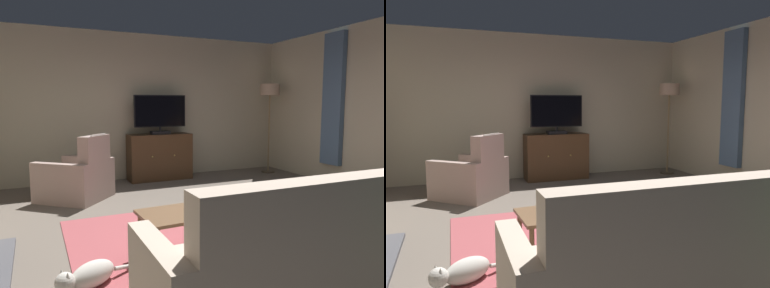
# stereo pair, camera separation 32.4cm
# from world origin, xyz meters

# --- Properties ---
(ground_plane) EXTENTS (6.74, 6.94, 0.04)m
(ground_plane) POSITION_xyz_m (0.00, 0.00, -0.02)
(ground_plane) COLOR #665B51
(wall_back) EXTENTS (6.74, 0.10, 2.82)m
(wall_back) POSITION_xyz_m (0.00, 3.22, 1.41)
(wall_back) COLOR #B2A88E
(wall_back) RESTS_ON ground_plane
(curtain_panel_far) EXTENTS (0.10, 0.44, 2.36)m
(curtain_panel_far) POSITION_xyz_m (3.01, 1.22, 1.55)
(curtain_panel_far) COLOR slate
(rug_central) EXTENTS (2.64, 1.96, 0.01)m
(rug_central) POSITION_xyz_m (-0.39, -0.03, 0.01)
(rug_central) COLOR #9E474C
(rug_central) RESTS_ON ground_plane
(tv_cabinet) EXTENTS (1.22, 0.47, 0.89)m
(tv_cabinet) POSITION_xyz_m (0.27, 2.87, 0.42)
(tv_cabinet) COLOR black
(tv_cabinet) RESTS_ON ground_plane
(television) EXTENTS (1.02, 0.20, 0.75)m
(television) POSITION_xyz_m (0.27, 2.82, 1.28)
(television) COLOR black
(television) RESTS_ON tv_cabinet
(coffee_table) EXTENTS (1.08, 0.61, 0.46)m
(coffee_table) POSITION_xyz_m (-0.57, -0.63, 0.41)
(coffee_table) COLOR brown
(coffee_table) RESTS_ON ground_plane
(tv_remote) EXTENTS (0.16, 0.15, 0.02)m
(tv_remote) POSITION_xyz_m (-0.36, -0.58, 0.47)
(tv_remote) COLOR black
(tv_remote) RESTS_ON coffee_table
(folded_newspaper) EXTENTS (0.33, 0.26, 0.01)m
(folded_newspaper) POSITION_xyz_m (-0.45, -0.55, 0.46)
(folded_newspaper) COLOR silver
(folded_newspaper) RESTS_ON coffee_table
(sofa_floral) EXTENTS (1.98, 0.85, 1.03)m
(sofa_floral) POSITION_xyz_m (-0.40, -1.79, 0.34)
(sofa_floral) COLOR #C6B29E
(sofa_floral) RESTS_ON ground_plane
(armchair_by_fireplace) EXTENTS (1.26, 1.25, 1.02)m
(armchair_by_fireplace) POSITION_xyz_m (-1.37, 1.99, 0.32)
(armchair_by_fireplace) COLOR #A3897F
(armchair_by_fireplace) RESTS_ON ground_plane
(cat) EXTENTS (0.69, 0.38, 0.23)m
(cat) POSITION_xyz_m (-1.61, -0.84, 0.11)
(cat) COLOR beige
(cat) RESTS_ON ground_plane
(floor_lamp) EXTENTS (0.40, 0.40, 1.88)m
(floor_lamp) POSITION_xyz_m (2.62, 2.58, 1.60)
(floor_lamp) COLOR #4C4233
(floor_lamp) RESTS_ON ground_plane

